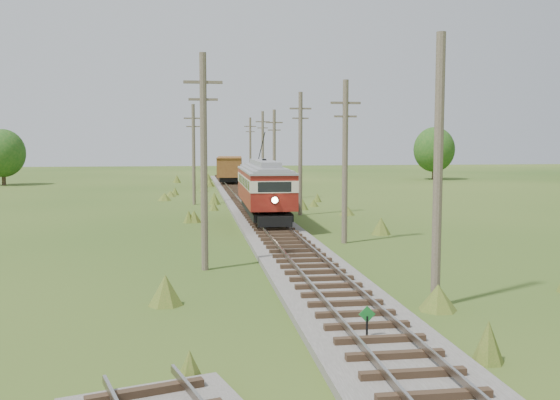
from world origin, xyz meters
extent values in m
plane|color=#234815|center=(0.00, 0.00, 0.00)|extent=(260.00, 260.00, 0.00)
cube|color=#605B54|center=(0.00, 34.00, 0.12)|extent=(3.60, 96.00, 0.25)
cube|color=#726659|center=(-0.72, 34.00, 0.48)|extent=(0.08, 96.00, 0.17)
cube|color=#726659|center=(0.72, 34.00, 0.48)|extent=(0.08, 96.00, 0.17)
cube|color=#2D2116|center=(0.00, 34.00, 0.33)|extent=(2.40, 96.00, 0.16)
cylinder|color=black|center=(-0.20, 1.50, 0.40)|extent=(0.06, 0.06, 0.80)
cube|color=#1B7B2C|center=(-0.20, 1.50, 0.85)|extent=(0.45, 0.03, 0.45)
cube|color=black|center=(0.00, 26.43, 1.00)|extent=(2.48, 10.78, 0.44)
cube|color=maroon|center=(0.00, 26.43, 1.97)|extent=(2.91, 11.72, 1.07)
cube|color=beige|center=(0.00, 26.43, 2.85)|extent=(2.94, 11.77, 0.68)
cube|color=black|center=(0.00, 26.43, 2.85)|extent=(2.95, 11.25, 0.54)
cube|color=maroon|center=(0.00, 26.43, 3.33)|extent=(2.91, 11.72, 0.29)
cube|color=gray|center=(0.00, 26.43, 3.65)|extent=(2.96, 11.83, 0.37)
cube|color=gray|center=(0.00, 26.43, 3.98)|extent=(1.36, 8.77, 0.39)
sphere|color=#FFF2BF|center=(-0.09, 20.52, 2.12)|extent=(0.35, 0.35, 0.35)
cylinder|color=black|center=(0.03, 28.18, 5.08)|extent=(0.13, 4.53, 1.88)
cylinder|color=black|center=(-0.80, 22.03, 0.95)|extent=(0.13, 0.78, 0.78)
cylinder|color=black|center=(0.66, 22.01, 0.95)|extent=(0.13, 0.78, 0.78)
cylinder|color=black|center=(-0.66, 30.86, 0.95)|extent=(0.13, 0.78, 0.78)
cylinder|color=black|center=(0.80, 30.84, 0.95)|extent=(0.13, 0.78, 0.78)
cube|color=black|center=(0.00, 63.50, 0.95)|extent=(2.90, 8.12, 0.55)
cube|color=brown|center=(0.00, 63.50, 2.33)|extent=(3.54, 9.05, 2.21)
cube|color=brown|center=(0.00, 63.50, 3.49)|extent=(3.61, 9.23, 0.13)
cylinder|color=black|center=(-1.03, 60.92, 1.00)|extent=(0.20, 0.89, 0.89)
cylinder|color=black|center=(0.63, 60.79, 1.00)|extent=(0.20, 0.89, 0.89)
cylinder|color=black|center=(-0.63, 66.22, 1.00)|extent=(0.20, 0.89, 0.89)
cylinder|color=black|center=(1.03, 66.09, 1.00)|extent=(0.20, 0.89, 0.89)
cone|color=gray|center=(2.86, 48.29, 0.61)|extent=(3.26, 3.26, 1.22)
cone|color=gray|center=(3.67, 47.27, 0.36)|extent=(1.83, 1.83, 0.71)
cylinder|color=brown|center=(3.10, 5.00, 4.40)|extent=(0.30, 0.30, 8.80)
cylinder|color=brown|center=(3.30, 18.00, 4.30)|extent=(0.30, 0.30, 8.60)
cube|color=brown|center=(3.30, 18.00, 7.40)|extent=(1.60, 0.12, 0.12)
cube|color=brown|center=(3.30, 18.00, 6.70)|extent=(1.20, 0.10, 0.10)
cylinder|color=brown|center=(3.20, 31.00, 4.50)|extent=(0.30, 0.30, 9.00)
cube|color=brown|center=(3.20, 31.00, 7.80)|extent=(1.60, 0.12, 0.12)
cube|color=brown|center=(3.20, 31.00, 7.10)|extent=(1.20, 0.10, 0.10)
cylinder|color=brown|center=(3.00, 44.00, 4.20)|extent=(0.30, 0.30, 8.40)
cube|color=brown|center=(3.00, 44.00, 7.20)|extent=(1.60, 0.12, 0.12)
cube|color=brown|center=(3.00, 44.00, 6.50)|extent=(1.20, 0.10, 0.10)
cylinder|color=brown|center=(3.40, 57.00, 4.45)|extent=(0.30, 0.30, 8.90)
cube|color=brown|center=(3.40, 57.00, 7.70)|extent=(1.60, 0.12, 0.12)
cube|color=brown|center=(3.40, 57.00, 7.00)|extent=(1.20, 0.10, 0.10)
cylinder|color=brown|center=(3.20, 70.00, 4.35)|extent=(0.30, 0.30, 8.70)
cube|color=brown|center=(3.20, 70.00, 7.50)|extent=(1.60, 0.12, 0.12)
cube|color=brown|center=(3.20, 70.00, 6.80)|extent=(1.20, 0.10, 0.10)
cylinder|color=brown|center=(-4.20, 12.00, 4.50)|extent=(0.30, 0.30, 9.00)
cube|color=brown|center=(-4.20, 12.00, 7.80)|extent=(1.60, 0.12, 0.12)
cube|color=brown|center=(-4.20, 12.00, 7.10)|extent=(1.20, 0.10, 0.10)
cylinder|color=brown|center=(-4.50, 40.00, 4.30)|extent=(0.30, 0.30, 8.60)
cube|color=brown|center=(-4.50, 40.00, 7.40)|extent=(1.60, 0.12, 0.12)
cube|color=brown|center=(-4.50, 40.00, 6.70)|extent=(1.20, 0.10, 0.10)
cylinder|color=#38281C|center=(-28.00, 68.00, 1.17)|extent=(0.50, 0.50, 2.34)
ellipsoid|color=#164B16|center=(-28.00, 68.00, 4.03)|extent=(5.46, 5.46, 6.01)
cylinder|color=#38281C|center=(30.00, 72.00, 1.26)|extent=(0.50, 0.50, 2.52)
ellipsoid|color=#164B16|center=(30.00, 72.00, 4.34)|extent=(5.88, 5.88, 6.47)
camera|label=1|loc=(-4.72, -14.01, 5.34)|focal=40.00mm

